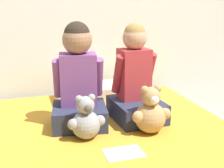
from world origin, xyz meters
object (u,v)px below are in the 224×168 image
(child_on_right, at_px, (135,83))
(teddy_bear_held_by_right_child, at_px, (151,113))
(teddy_bear_held_by_left_child, at_px, (86,120))
(child_on_left, at_px, (78,82))
(sign_card, at_px, (124,153))
(pillow_at_headboard, at_px, (91,92))

(child_on_right, xyz_separation_m, teddy_bear_held_by_right_child, (0.00, -0.26, -0.13))
(teddy_bear_held_by_right_child, bearing_deg, teddy_bear_held_by_left_child, 174.77)
(child_on_left, relative_size, teddy_bear_held_by_left_child, 2.47)
(sign_card, bearing_deg, child_on_left, 107.34)
(teddy_bear_held_by_right_child, bearing_deg, sign_card, -140.01)
(teddy_bear_held_by_left_child, bearing_deg, child_on_left, 84.78)
(child_on_left, xyz_separation_m, child_on_right, (0.39, 0.00, -0.04))
(child_on_left, distance_m, pillow_at_headboard, 0.60)
(pillow_at_headboard, bearing_deg, sign_card, -93.14)
(child_on_left, height_order, teddy_bear_held_by_left_child, child_on_left)
(child_on_left, relative_size, sign_card, 3.20)
(child_on_right, relative_size, pillow_at_headboard, 1.13)
(teddy_bear_held_by_right_child, relative_size, sign_card, 1.45)
(teddy_bear_held_by_right_child, xyz_separation_m, sign_card, (-0.25, -0.21, -0.13))
(teddy_bear_held_by_left_child, height_order, sign_card, teddy_bear_held_by_left_child)
(teddy_bear_held_by_left_child, bearing_deg, pillow_at_headboard, 70.37)
(child_on_left, height_order, teddy_bear_held_by_right_child, child_on_left)
(teddy_bear_held_by_right_child, relative_size, pillow_at_headboard, 0.52)
(child_on_right, distance_m, teddy_bear_held_by_left_child, 0.48)
(teddy_bear_held_by_left_child, distance_m, teddy_bear_held_by_right_child, 0.40)
(child_on_right, relative_size, teddy_bear_held_by_right_child, 2.15)
(teddy_bear_held_by_right_child, bearing_deg, child_on_left, 145.83)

